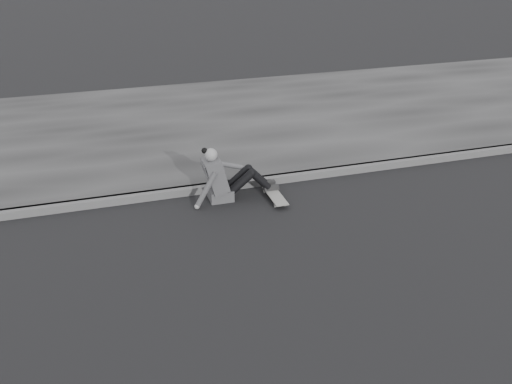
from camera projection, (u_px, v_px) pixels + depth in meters
ground at (354, 263)px, 7.26m from camera, size 80.00×80.00×0.00m
curb at (286, 178)px, 9.44m from camera, size 24.00×0.16×0.12m
sidewalk at (237, 121)px, 12.04m from camera, size 24.00×6.00×0.12m
skateboard at (274, 195)px, 8.84m from camera, size 0.20×0.78×0.09m
seated_woman at (224, 178)px, 8.73m from camera, size 1.38×0.46×0.88m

